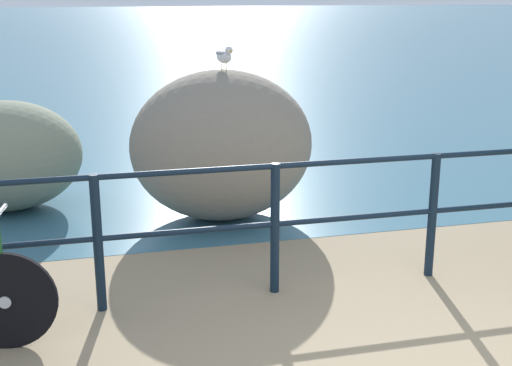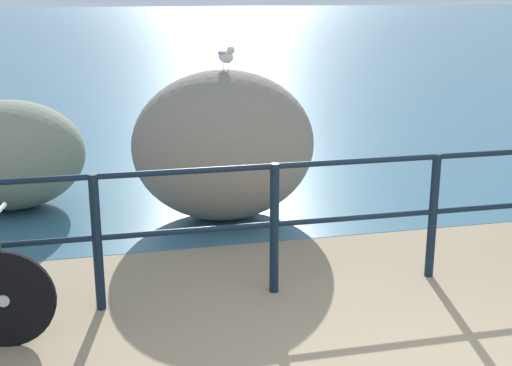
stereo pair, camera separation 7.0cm
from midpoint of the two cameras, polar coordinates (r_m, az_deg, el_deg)
ground_plane at (r=22.94m, az=-8.40°, el=9.90°), size 120.00×120.00×0.10m
sea_surface at (r=50.84m, az=-11.28°, el=13.00°), size 120.00×90.00×0.01m
promenade_railing at (r=5.34m, az=8.71°, el=-2.01°), size 9.20×0.07×1.02m
breakwater_boulder_main at (r=6.84m, az=-2.41°, el=3.14°), size 1.83×1.45×1.50m
breakwater_boulder_left at (r=7.63m, az=-19.55°, el=2.21°), size 1.55×1.31×1.15m
seagull at (r=6.69m, az=-2.21°, el=10.58°), size 0.17×0.34×0.23m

